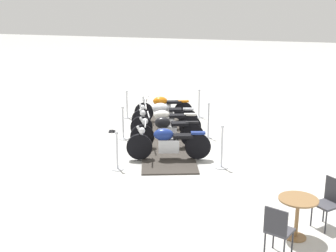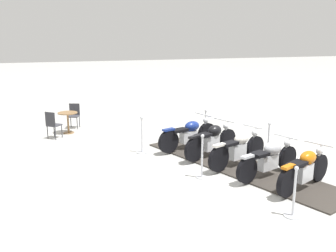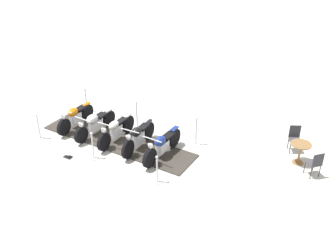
# 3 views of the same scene
# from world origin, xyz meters

# --- Properties ---
(ground_plane) EXTENTS (80.00, 80.00, 0.00)m
(ground_plane) POSITION_xyz_m (0.00, 0.00, 0.00)
(ground_plane) COLOR silver
(display_platform) EXTENTS (3.69, 6.34, 0.04)m
(display_platform) POSITION_xyz_m (0.00, 0.00, 0.02)
(display_platform) COLOR #38332D
(display_platform) RESTS_ON ground_plane
(motorcycle_copper) EXTENTS (1.95, 1.08, 0.99)m
(motorcycle_copper) POSITION_xyz_m (-0.78, 1.87, 0.51)
(motorcycle_copper) COLOR black
(motorcycle_copper) RESTS_ON display_platform
(motorcycle_chrome) EXTENTS (2.13, 1.02, 0.95)m
(motorcycle_chrome) POSITION_xyz_m (-0.42, 0.92, 0.52)
(motorcycle_chrome) COLOR black
(motorcycle_chrome) RESTS_ON display_platform
(motorcycle_cream) EXTENTS (2.08, 1.06, 1.01)m
(motorcycle_cream) POSITION_xyz_m (-0.02, -0.01, 0.51)
(motorcycle_cream) COLOR black
(motorcycle_cream) RESTS_ON display_platform
(motorcycle_black) EXTENTS (1.99, 1.10, 1.02)m
(motorcycle_black) POSITION_xyz_m (0.35, -0.95, 0.53)
(motorcycle_black) COLOR black
(motorcycle_black) RESTS_ON display_platform
(motorcycle_navy) EXTENTS (2.17, 1.05, 1.02)m
(motorcycle_navy) POSITION_xyz_m (0.73, -1.89, 0.50)
(motorcycle_navy) COLOR black
(motorcycle_navy) RESTS_ON display_platform
(stanchion_right_mid) EXTENTS (0.34, 0.34, 1.06)m
(stanchion_right_mid) POSITION_xyz_m (-1.24, -0.50, 0.33)
(stanchion_right_mid) COLOR silver
(stanchion_right_mid) RESTS_ON ground_plane
(stanchion_right_rear) EXTENTS (0.33, 0.33, 1.01)m
(stanchion_right_rear) POSITION_xyz_m (-0.25, -2.97, 0.32)
(stanchion_right_rear) COLOR silver
(stanchion_right_rear) RESTS_ON ground_plane
(stanchion_left_front) EXTENTS (0.36, 0.36, 1.07)m
(stanchion_left_front) POSITION_xyz_m (0.25, 2.97, 0.32)
(stanchion_left_front) COLOR silver
(stanchion_left_front) RESTS_ON ground_plane
(stanchion_left_mid) EXTENTS (0.28, 0.28, 1.15)m
(stanchion_left_mid) POSITION_xyz_m (1.24, 0.50, 0.42)
(stanchion_left_mid) COLOR silver
(stanchion_left_mid) RESTS_ON ground_plane
(stanchion_left_rear) EXTENTS (0.36, 0.36, 1.15)m
(stanchion_left_rear) POSITION_xyz_m (2.24, -1.96, 0.35)
(stanchion_left_rear) COLOR silver
(stanchion_left_rear) RESTS_ON ground_plane
(info_placard) EXTENTS (0.31, 0.36, 0.19)m
(info_placard) POSITION_xyz_m (-1.96, 0.12, 0.06)
(info_placard) COLOR #333338
(info_placard) RESTS_ON ground_plane
(cafe_table) EXTENTS (0.70, 0.70, 0.77)m
(cafe_table) POSITION_xyz_m (4.31, -5.01, 0.57)
(cafe_table) COLOR olive
(cafe_table) RESTS_ON ground_plane
(cafe_chair_near_table) EXTENTS (0.56, 0.56, 0.96)m
(cafe_chair_near_table) POSITION_xyz_m (4.84, -4.37, 0.54)
(cafe_chair_near_table) COLOR #2D2D33
(cafe_chair_near_table) RESTS_ON ground_plane
(cafe_chair_across_table) EXTENTS (0.51, 0.51, 0.93)m
(cafe_chair_across_table) POSITION_xyz_m (4.05, -5.79, 0.53)
(cafe_chair_across_table) COLOR #2D2D33
(cafe_chair_across_table) RESTS_ON ground_plane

